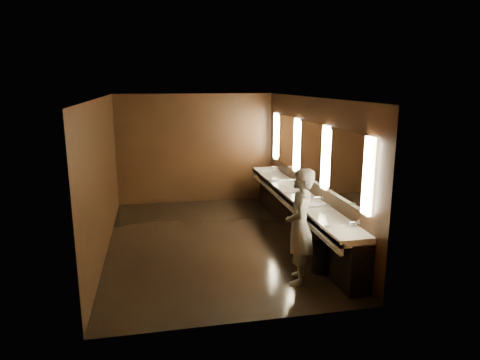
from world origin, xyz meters
name	(u,v)px	position (x,y,z in m)	size (l,w,h in m)	color
floor	(212,241)	(0.00, 0.00, 0.00)	(6.00, 6.00, 0.00)	black
ceiling	(210,98)	(0.00, 0.00, 2.80)	(4.00, 6.00, 0.02)	#2D2D2B
wall_back	(196,149)	(0.00, 3.00, 1.40)	(4.00, 0.02, 2.80)	black
wall_front	(244,221)	(0.00, -3.00, 1.40)	(4.00, 0.02, 2.80)	black
wall_left	(102,177)	(-2.00, 0.00, 1.40)	(0.02, 6.00, 2.80)	black
wall_right	(310,168)	(2.00, 0.00, 1.40)	(0.02, 6.00, 2.80)	black
sink_counter	(299,212)	(1.79, 0.00, 0.50)	(0.55, 5.40, 1.01)	black
mirror_band	(310,151)	(1.98, 0.00, 1.75)	(0.06, 5.03, 1.15)	#FFEBB7
person	(300,226)	(1.10, -1.99, 0.91)	(0.66, 0.43, 1.82)	#7DA8BA
trash_bin	(321,257)	(1.58, -1.73, 0.25)	(0.33, 0.33, 0.51)	black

